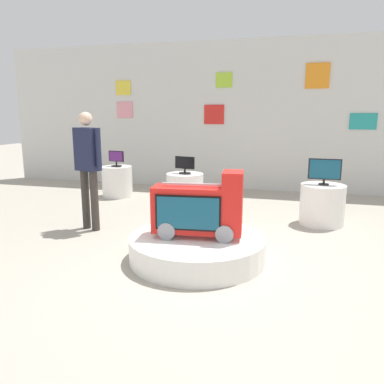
{
  "coord_description": "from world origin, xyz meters",
  "views": [
    {
      "loc": [
        0.83,
        -4.15,
        1.78
      ],
      "look_at": [
        -0.41,
        0.52,
        0.77
      ],
      "focal_mm": 35.64,
      "sensor_mm": 36.0,
      "label": 1
    }
  ],
  "objects": [
    {
      "name": "tv_on_right_rear",
      "position": [
        -1.13,
        2.67,
        0.82
      ],
      "size": [
        0.39,
        0.23,
        0.32
      ],
      "color": "black",
      "rests_on": "display_pedestal_right_rear"
    },
    {
      "name": "display_pedestal_center_rear",
      "position": [
        -2.81,
        3.24,
        0.33
      ],
      "size": [
        0.64,
        0.64,
        0.65
      ],
      "primitive_type": "cylinder",
      "color": "white",
      "rests_on": "ground"
    },
    {
      "name": "display_pedestal_left_rear",
      "position": [
        1.33,
        2.16,
        0.33
      ],
      "size": [
        0.7,
        0.7,
        0.65
      ],
      "primitive_type": "cylinder",
      "color": "white",
      "rests_on": "ground"
    },
    {
      "name": "display_pedestal_right_rear",
      "position": [
        -1.13,
        2.68,
        0.33
      ],
      "size": [
        0.7,
        0.7,
        0.65
      ],
      "primitive_type": "cylinder",
      "color": "white",
      "rests_on": "ground"
    },
    {
      "name": "back_wall_display",
      "position": [
        0.01,
        4.77,
        1.7
      ],
      "size": [
        12.7,
        0.13,
        3.39
      ],
      "color": "silver",
      "rests_on": "ground"
    },
    {
      "name": "novelty_firetruck_tv",
      "position": [
        -0.23,
        0.16,
        0.63
      ],
      "size": [
        1.1,
        0.5,
        0.81
      ],
      "color": "gray",
      "rests_on": "main_display_pedestal"
    },
    {
      "name": "ground_plane",
      "position": [
        0.0,
        0.0,
        0.0
      ],
      "size": [
        30.0,
        30.0,
        0.0
      ],
      "primitive_type": "plane",
      "color": "#A8A091"
    },
    {
      "name": "shopper_browsing_near_truck",
      "position": [
        -2.15,
        0.95,
        1.06
      ],
      "size": [
        0.54,
        0.31,
        1.79
      ],
      "color": "#38332D",
      "rests_on": "ground"
    },
    {
      "name": "tv_on_center_rear",
      "position": [
        -2.81,
        3.24,
        0.83
      ],
      "size": [
        0.37,
        0.23,
        0.33
      ],
      "color": "black",
      "rests_on": "display_pedestal_center_rear"
    },
    {
      "name": "main_display_pedestal",
      "position": [
        -0.25,
        0.16,
        0.15
      ],
      "size": [
        1.67,
        1.67,
        0.3
      ],
      "primitive_type": "cylinder",
      "color": "white",
      "rests_on": "ground"
    },
    {
      "name": "tv_on_left_rear",
      "position": [
        1.33,
        2.15,
        0.89
      ],
      "size": [
        0.5,
        0.17,
        0.42
      ],
      "color": "black",
      "rests_on": "display_pedestal_left_rear"
    }
  ]
}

